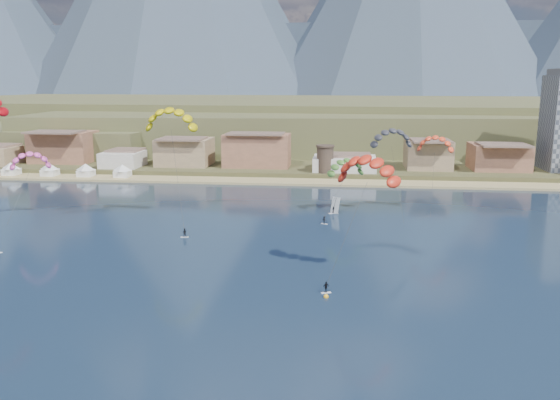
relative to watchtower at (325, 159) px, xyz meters
name	(u,v)px	position (x,y,z in m)	size (l,w,h in m)	color
ground	(251,331)	(-5.00, -114.00, -6.37)	(2400.00, 2400.00, 0.00)	black
beach	(307,182)	(-5.00, -8.00, -6.12)	(2200.00, 12.00, 0.90)	tan
land	(335,109)	(-5.00, 446.00, -6.37)	(2200.00, 900.00, 4.00)	brown
foothills	(368,123)	(17.39, 118.47, 2.71)	(940.00, 210.00, 18.00)	brown
town	(191,149)	(-45.00, 8.00, 1.63)	(400.00, 24.00, 12.00)	silver
watchtower	(325,159)	(0.00, 0.00, 0.00)	(5.82, 5.82, 8.60)	#47382D
beach_tents	(67,166)	(-81.25, -8.00, -2.66)	(43.40, 6.40, 5.00)	white
kitesurfer_yellow	(171,116)	(-31.50, -57.74, 16.52)	(13.25, 17.57, 27.75)	silver
kitesurfer_orange	(368,165)	(9.61, -90.15, 11.19)	(12.45, 14.67, 21.28)	silver
kitesurfer_green	(346,165)	(6.39, -46.15, 4.85)	(10.22, 16.93, 16.37)	silver
distant_kite_pink	(30,157)	(-63.26, -59.93, 7.32)	(9.50, 7.78, 16.84)	#262626
distant_kite_dark	(392,135)	(16.41, -48.93, 12.14)	(10.49, 7.06, 21.53)	#262626
distant_kite_orange	(435,141)	(26.94, -42.79, 10.26)	(9.41, 6.91, 19.50)	#262626
windsurfer	(334,208)	(3.93, -48.37, -5.13)	(2.27, 2.49, 3.90)	silver
buoy	(326,297)	(3.85, -101.59, -6.24)	(0.75, 0.75, 0.75)	#F9AB1A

